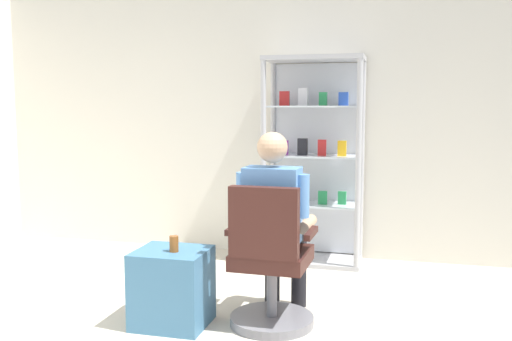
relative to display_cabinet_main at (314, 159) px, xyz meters
The scene contains 6 objects.
back_wall 0.60m from the display_cabinet_main, 149.24° to the left, with size 6.00×0.10×2.70m, color silver.
display_cabinet_main is the anchor object (origin of this frame).
office_chair 1.79m from the display_cabinet_main, 90.90° to the right, with size 0.57×0.56×0.96m.
seated_shopkeeper 1.55m from the display_cabinet_main, 90.83° to the right, with size 0.49×0.57×1.29m.
storage_crate 2.05m from the display_cabinet_main, 110.32° to the right, with size 0.47×0.42×0.51m, color teal.
tea_glass 1.99m from the display_cabinet_main, 109.06° to the right, with size 0.06×0.06×0.11m, color brown.
Camera 1 is at (1.18, -2.40, 1.45)m, focal length 39.37 mm.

